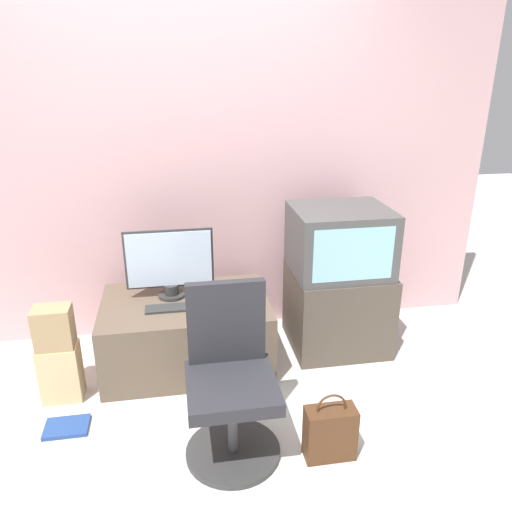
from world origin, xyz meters
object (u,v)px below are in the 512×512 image
(keyboard, at_px, (175,308))
(cardboard_box_lower, at_px, (61,372))
(handbag, at_px, (330,432))
(crt_tv, at_px, (340,241))
(main_monitor, at_px, (170,263))
(office_chair, at_px, (230,385))
(mouse, at_px, (213,305))
(book, at_px, (67,427))

(keyboard, bearing_deg, cardboard_box_lower, -166.93)
(keyboard, height_order, handbag, keyboard)
(keyboard, distance_m, cardboard_box_lower, 0.76)
(cardboard_box_lower, bearing_deg, crt_tv, 9.83)
(main_monitor, bearing_deg, office_chair, -73.53)
(office_chair, bearing_deg, crt_tv, 46.51)
(crt_tv, bearing_deg, keyboard, -172.23)
(office_chair, xyz_separation_m, cardboard_box_lower, (-0.94, 0.58, -0.21))
(mouse, distance_m, cardboard_box_lower, 0.98)
(mouse, height_order, book, mouse)
(mouse, distance_m, handbag, 1.05)
(crt_tv, xyz_separation_m, office_chair, (-0.84, -0.89, -0.40))
(office_chair, height_order, book, office_chair)
(book, bearing_deg, main_monitor, 46.49)
(crt_tv, xyz_separation_m, handbag, (-0.36, -1.04, -0.64))
(mouse, height_order, cardboard_box_lower, mouse)
(handbag, xyz_separation_m, book, (-1.36, 0.43, -0.14))
(main_monitor, bearing_deg, crt_tv, -1.72)
(keyboard, xyz_separation_m, cardboard_box_lower, (-0.69, -0.16, -0.29))
(office_chair, relative_size, cardboard_box_lower, 2.50)
(crt_tv, bearing_deg, main_monitor, 178.28)
(mouse, bearing_deg, office_chair, -88.19)
(crt_tv, relative_size, office_chair, 0.71)
(mouse, height_order, handbag, mouse)
(book, bearing_deg, keyboard, 36.09)
(main_monitor, distance_m, office_chair, 1.01)
(mouse, bearing_deg, crt_tv, 11.19)
(mouse, relative_size, crt_tv, 0.09)
(keyboard, distance_m, mouse, 0.23)
(office_chair, relative_size, book, 3.75)
(keyboard, relative_size, cardboard_box_lower, 1.04)
(main_monitor, height_order, keyboard, main_monitor)
(main_monitor, height_order, handbag, main_monitor)
(main_monitor, height_order, office_chair, main_monitor)
(main_monitor, relative_size, office_chair, 0.63)
(keyboard, distance_m, handbag, 1.20)
(handbag, distance_m, book, 1.44)
(main_monitor, xyz_separation_m, book, (-0.61, -0.64, -0.68))
(main_monitor, relative_size, handbag, 1.49)
(main_monitor, bearing_deg, book, -133.51)
(main_monitor, distance_m, book, 1.11)
(keyboard, height_order, book, keyboard)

